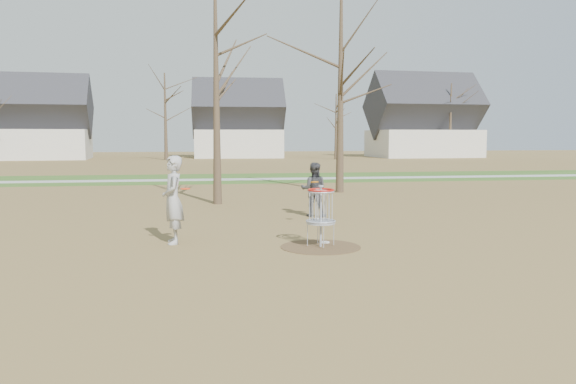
% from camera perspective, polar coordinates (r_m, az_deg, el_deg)
% --- Properties ---
extents(ground, '(160.00, 160.00, 0.00)m').
position_cam_1_polar(ground, '(12.63, 3.33, -5.60)').
color(ground, brown).
rests_on(ground, ground).
extents(green_band, '(160.00, 8.00, 0.01)m').
position_cam_1_polar(green_band, '(33.30, -4.45, 1.42)').
color(green_band, '#2D5119').
rests_on(green_band, ground).
extents(footpath, '(160.00, 1.50, 0.01)m').
position_cam_1_polar(footpath, '(32.30, -4.31, 1.30)').
color(footpath, '#9E9E99').
rests_on(footpath, green_band).
extents(dirt_circle, '(1.80, 1.80, 0.01)m').
position_cam_1_polar(dirt_circle, '(12.63, 3.33, -5.58)').
color(dirt_circle, '#47331E').
rests_on(dirt_circle, ground).
extents(player_standing, '(0.57, 0.79, 2.03)m').
position_cam_1_polar(player_standing, '(13.14, -11.61, -0.79)').
color(player_standing, '#A6A6A6').
rests_on(player_standing, ground).
extents(player_throwing, '(0.96, 0.84, 1.67)m').
position_cam_1_polar(player_throwing, '(17.30, 2.63, 0.25)').
color(player_throwing, '#38393E').
rests_on(player_throwing, ground).
extents(disc_grounded, '(0.22, 0.22, 0.02)m').
position_cam_1_polar(disc_grounded, '(13.10, 3.77, -5.11)').
color(disc_grounded, silver).
rests_on(disc_grounded, dirt_circle).
extents(discs_in_play, '(3.67, 2.39, 0.11)m').
position_cam_1_polar(discs_in_play, '(14.16, -2.95, 0.73)').
color(discs_in_play, orange).
rests_on(discs_in_play, ground).
extents(disc_golf_basket, '(0.64, 0.64, 1.35)m').
position_cam_1_polar(disc_golf_basket, '(12.49, 3.36, -1.49)').
color(disc_golf_basket, '#9EA3AD').
rests_on(disc_golf_basket, ground).
extents(bare_trees, '(52.62, 44.98, 9.00)m').
position_cam_1_polar(bare_trees, '(48.18, -3.81, 9.09)').
color(bare_trees, '#382B1E').
rests_on(bare_trees, ground).
extents(houses_row, '(56.51, 10.01, 7.26)m').
position_cam_1_polar(houses_row, '(65.04, -2.93, 6.60)').
color(houses_row, silver).
rests_on(houses_row, ground).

